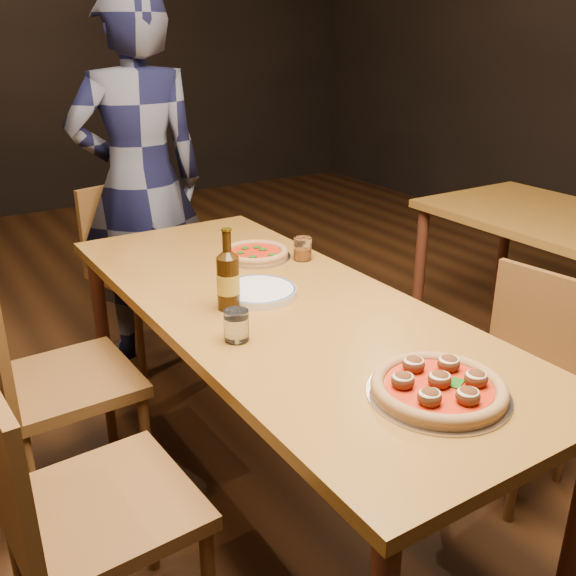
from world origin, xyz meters
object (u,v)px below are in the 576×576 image
water_glass (236,325)px  amber_glass (303,249)px  chair_main_nw (102,505)px  chair_end (145,272)px  pizza_margherita (255,253)px  diner (140,184)px  chair_main_e (507,382)px  table_main (280,323)px  chair_main_sw (66,380)px  beer_bottle (228,281)px  plate_stack (258,292)px  pizza_meatball (439,387)px

water_glass → amber_glass: water_glass is taller
chair_main_nw → chair_end: size_ratio=1.04×
chair_end → pizza_margherita: 0.91m
diner → chair_main_e: bearing=119.0°
table_main → chair_main_sw: bearing=150.0°
beer_bottle → amber_glass: size_ratio=2.98×
plate_stack → chair_main_nw: bearing=-149.9°
chair_main_e → beer_bottle: bearing=-123.8°
chair_main_sw → water_glass: 0.73m
chair_main_nw → chair_main_e: 1.44m
beer_bottle → pizza_meatball: bearing=-75.9°
chair_main_nw → plate_stack: (0.69, 0.40, 0.29)m
table_main → chair_end: size_ratio=2.19×
chair_main_nw → plate_stack: bearing=-63.0°
chair_main_nw → chair_end: 1.73m
pizza_margherita → diner: size_ratio=0.16×
chair_main_e → beer_bottle: beer_bottle is taller
chair_main_sw → chair_end: bearing=-36.2°
chair_end → pizza_margherita: chair_end is taller
pizza_meatball → plate_stack: (-0.05, 0.79, -0.01)m
chair_end → chair_main_e: bearing=-81.3°
chair_main_e → plate_stack: 0.95m
chair_end → pizza_meatball: 2.00m
plate_stack → water_glass: bearing=-130.5°
beer_bottle → amber_glass: (0.46, 0.26, -0.05)m
table_main → chair_main_e: size_ratio=2.42×
beer_bottle → diner: bearing=81.7°
chair_end → amber_glass: bearing=-87.2°
chair_main_sw → water_glass: bearing=-145.6°
table_main → diner: size_ratio=1.12×
chair_main_sw → beer_bottle: (0.47, -0.32, 0.37)m
chair_main_sw → beer_bottle: size_ratio=3.66×
chair_main_nw → diner: bearing=-27.7°
chair_main_sw → pizza_margherita: size_ratio=3.45×
water_glass → table_main: bearing=33.2°
table_main → pizza_margherita: 0.47m
pizza_meatball → water_glass: (-0.27, 0.53, 0.02)m
chair_main_sw → chair_main_e: (1.35, -0.75, -0.07)m
table_main → chair_main_nw: (-0.72, -0.31, -0.20)m
chair_main_sw → chair_end: size_ratio=1.05×
chair_main_e → pizza_meatball: chair_main_e is taller
table_main → beer_bottle: bearing=162.8°
pizza_margherita → plate_stack: (-0.19, -0.34, -0.01)m
diner → plate_stack: bearing=94.3°
beer_bottle → diner: diner is taller
table_main → chair_main_e: (0.72, -0.38, -0.27)m
chair_main_e → pizza_meatball: bearing=-73.4°
amber_glass → water_glass: bearing=-139.0°
pizza_meatball → beer_bottle: beer_bottle is taller
plate_stack → beer_bottle: bearing=-161.4°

